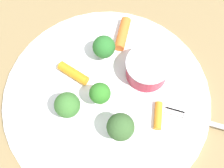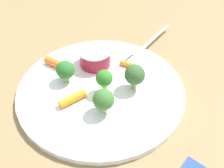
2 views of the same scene
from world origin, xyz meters
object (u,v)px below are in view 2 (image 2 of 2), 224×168
broccoli_floret_3 (65,70)px  carrot_stick_0 (57,64)px  sauce_cup (95,57)px  broccoli_floret_1 (104,79)px  carrot_stick_1 (72,99)px  plate (101,89)px  broccoli_floret_0 (135,75)px  fork (149,43)px  broccoli_floret_2 (104,100)px  carrot_stick_2 (130,65)px

broccoli_floret_3 → carrot_stick_0: broccoli_floret_3 is taller
sauce_cup → broccoli_floret_1: (0.06, 0.06, 0.01)m
carrot_stick_0 → carrot_stick_1: 0.11m
broccoli_floret_1 → sauce_cup: bearing=-132.6°
plate → broccoli_floret_0: 0.07m
broccoli_floret_0 → carrot_stick_0: size_ratio=0.89×
broccoli_floret_1 → broccoli_floret_3: bearing=-79.5°
plate → sauce_cup: size_ratio=4.70×
broccoli_floret_0 → fork: broccoli_floret_0 is taller
plate → broccoli_floret_0: bearing=121.9°
fork → broccoli_floret_1: bearing=1.0°
broccoli_floret_0 → carrot_stick_1: (0.09, -0.07, -0.02)m
broccoli_floret_2 → carrot_stick_2: size_ratio=1.17×
plate → broccoli_floret_2: size_ratio=6.62×
sauce_cup → carrot_stick_1: 0.11m
broccoli_floret_2 → carrot_stick_2: broccoli_floret_2 is taller
carrot_stick_0 → carrot_stick_1: bearing=56.2°
plate → broccoli_floret_1: 0.04m
broccoli_floret_2 → broccoli_floret_3: (-0.03, -0.10, -0.00)m
sauce_cup → broccoli_floret_0: 0.10m
plate → fork: size_ratio=1.70×
plate → carrot_stick_0: 0.11m
fork → broccoli_floret_3: bearing=-20.7°
plate → sauce_cup: bearing=-136.0°
broccoli_floret_0 → carrot_stick_1: broccoli_floret_0 is taller
broccoli_floret_3 → carrot_stick_2: (-0.10, 0.08, -0.02)m
broccoli_floret_2 → carrot_stick_0: broccoli_floret_2 is taller
broccoli_floret_3 → carrot_stick_0: 0.05m
broccoli_floret_3 → fork: 0.21m
broccoli_floret_1 → carrot_stick_1: bearing=-32.4°
plate → carrot_stick_2: bearing=169.1°
broccoli_floret_3 → broccoli_floret_1: bearing=100.5°
broccoli_floret_1 → fork: bearing=-179.0°
carrot_stick_0 → carrot_stick_2: bearing=122.8°
broccoli_floret_0 → broccoli_floret_3: broccoli_floret_0 is taller
carrot_stick_0 → broccoli_floret_0: bearing=101.2°
carrot_stick_0 → plate: bearing=89.5°
broccoli_floret_0 → fork: (-0.14, -0.04, -0.03)m
broccoli_floret_2 → carrot_stick_1: (0.01, -0.06, -0.02)m
plate → broccoli_floret_0: size_ratio=6.11×
broccoli_floret_2 → fork: 0.23m
broccoli_floret_3 → fork: bearing=159.3°
broccoli_floret_3 → carrot_stick_1: broccoli_floret_3 is taller
carrot_stick_1 → carrot_stick_2: bearing=165.4°
sauce_cup → broccoli_floret_3: bearing=-13.1°
broccoli_floret_0 → carrot_stick_2: (-0.05, -0.04, -0.03)m
carrot_stick_0 → fork: size_ratio=0.31×
broccoli_floret_3 → carrot_stick_1: (0.04, 0.05, -0.02)m
broccoli_floret_1 → carrot_stick_2: bearing=178.0°
plate → broccoli_floret_2: bearing=40.0°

